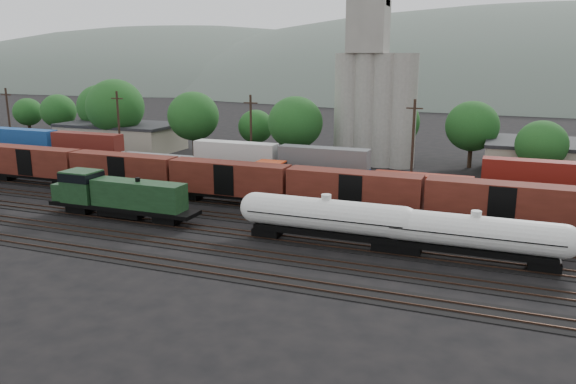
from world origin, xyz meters
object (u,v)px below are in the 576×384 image
(tank_car_a, at_px, (326,217))
(grain_silo, at_px, (374,96))
(green_locomotive, at_px, (115,195))
(orange_locomotive, at_px, (302,181))

(tank_car_a, bearing_deg, grain_silo, 97.07)
(grain_silo, bearing_deg, green_locomotive, -115.18)
(orange_locomotive, distance_m, grain_silo, 27.58)
(green_locomotive, relative_size, grain_silo, 0.62)
(orange_locomotive, bearing_deg, tank_car_a, -62.44)
(tank_car_a, distance_m, grain_silo, 42.18)
(tank_car_a, xyz_separation_m, orange_locomotive, (-7.83, 15.00, -0.27))
(green_locomotive, relative_size, orange_locomotive, 1.04)
(green_locomotive, height_order, orange_locomotive, green_locomotive)
(green_locomotive, distance_m, tank_car_a, 24.37)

